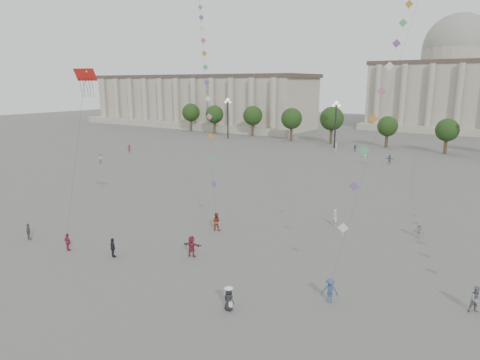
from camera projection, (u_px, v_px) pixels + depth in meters
The scene contains 24 objects.
ground at pixel (172, 276), 33.17m from camera, with size 360.00×360.00×0.00m, color #565351.
hall_west at pixel (198, 101), 148.08m from camera, with size 84.00×26.22×17.20m.
hall_central at pixel (454, 84), 134.22m from camera, with size 48.30×34.30×35.50m.
tree_row at pixel (413, 125), 94.88m from camera, with size 137.12×5.12×8.00m.
lamp_post_far_west at pixel (228, 111), 112.63m from camera, with size 2.00×0.90×10.65m.
lamp_post_mid_west at pixel (336, 116), 96.20m from camera, with size 2.00×0.90×10.65m.
person_crowd_0 at pixel (355, 148), 93.02m from camera, with size 0.90×0.37×1.53m, color #364D7A.
person_crowd_1 at pixel (101, 158), 79.44m from camera, with size 0.93×0.73×1.92m, color silver.
person_crowd_2 at pixel (129, 149), 91.05m from camera, with size 1.16×0.66×1.79m, color maroon.
person_crowd_4 at pixel (365, 159), 78.57m from camera, with size 1.73×0.55×1.87m, color white.
person_crowd_6 at pixel (419, 230), 41.16m from camera, with size 0.99×0.57×1.53m, color #5E5E63.
person_crowd_10 at pixel (336, 147), 92.54m from camera, with size 0.69×0.46×1.91m, color silver.
person_crowd_12 at pixel (390, 159), 78.64m from camera, with size 1.58×0.50×1.70m, color slate.
person_crowd_13 at pixel (335, 218), 44.63m from camera, with size 0.65×0.43×1.79m, color silver.
tourist_0 at pixel (68, 242), 38.01m from camera, with size 0.95×0.40×1.62m, color #962842.
tourist_1 at pixel (113, 248), 36.57m from camera, with size 1.01×0.42×1.72m, color black.
tourist_2 at pixel (192, 246), 36.72m from camera, with size 1.71×0.55×1.85m, color maroon.
tourist_3 at pixel (28, 232), 40.67m from camera, with size 0.94×0.39×1.60m, color #5E5E62.
kite_flyer_0 at pixel (216, 222), 43.22m from camera, with size 0.90×0.70×1.85m, color maroon.
kite_flyer_1 at pixel (330, 290), 29.04m from camera, with size 1.12×0.64×1.73m, color navy.
kite_flyer_2 at pixel (476, 299), 27.76m from camera, with size 0.88×0.68×1.80m, color slate.
hat_person at pixel (229, 298), 28.02m from camera, with size 0.81×0.60×1.69m.
dragon_kite at pixel (86, 84), 36.35m from camera, with size 2.25×1.66×14.35m.
kite_train_west at pixel (201, 18), 60.92m from camera, with size 29.61×32.43×60.28m.
Camera 1 is at (21.61, -22.40, 14.67)m, focal length 32.00 mm.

